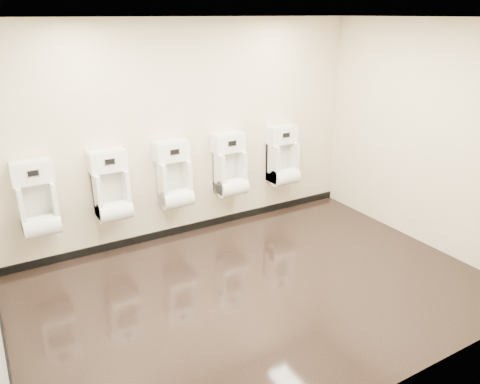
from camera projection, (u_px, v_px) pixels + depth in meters
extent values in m
cube|color=black|center=(258.00, 290.00, 5.12)|extent=(5.00, 3.50, 0.00)
cube|color=silver|center=(262.00, 18.00, 4.12)|extent=(5.00, 3.50, 0.00)
cube|color=beige|center=(187.00, 132.00, 6.03)|extent=(5.00, 0.02, 2.80)
cube|color=beige|center=(396.00, 237.00, 3.21)|extent=(5.00, 0.02, 2.80)
cube|color=beige|center=(429.00, 137.00, 5.80)|extent=(0.02, 3.50, 2.80)
cube|color=black|center=(191.00, 227.00, 6.51)|extent=(5.00, 0.02, 0.10)
cube|color=black|center=(8.00, 367.00, 3.94)|extent=(0.02, 3.50, 0.10)
cube|color=white|center=(38.00, 207.00, 5.24)|extent=(0.39, 0.28, 0.56)
cube|color=silver|center=(36.00, 201.00, 5.30)|extent=(0.30, 0.01, 0.44)
cylinder|color=white|center=(42.00, 226.00, 5.25)|extent=(0.39, 0.24, 0.24)
cube|color=white|center=(32.00, 172.00, 5.12)|extent=(0.44, 0.21, 0.24)
cube|color=black|center=(33.00, 173.00, 5.03)|extent=(0.11, 0.01, 0.06)
cube|color=silver|center=(33.00, 173.00, 5.03)|extent=(0.13, 0.01, 0.08)
cylinder|color=silver|center=(53.00, 169.00, 5.23)|extent=(0.01, 0.03, 0.03)
cube|color=white|center=(112.00, 194.00, 5.63)|extent=(0.39, 0.28, 0.56)
cube|color=silver|center=(109.00, 188.00, 5.69)|extent=(0.30, 0.01, 0.44)
cylinder|color=white|center=(115.00, 211.00, 5.64)|extent=(0.39, 0.24, 0.24)
cube|color=white|center=(107.00, 161.00, 5.51)|extent=(0.44, 0.21, 0.24)
cube|color=black|center=(110.00, 162.00, 5.42)|extent=(0.11, 0.01, 0.06)
cube|color=silver|center=(110.00, 162.00, 5.42)|extent=(0.13, 0.01, 0.08)
cylinder|color=silver|center=(126.00, 158.00, 5.62)|extent=(0.01, 0.03, 0.03)
cube|color=white|center=(174.00, 182.00, 6.01)|extent=(0.39, 0.28, 0.56)
cube|color=silver|center=(171.00, 177.00, 6.07)|extent=(0.30, 0.01, 0.44)
cylinder|color=white|center=(177.00, 198.00, 6.02)|extent=(0.39, 0.24, 0.24)
cube|color=white|center=(171.00, 152.00, 5.90)|extent=(0.44, 0.21, 0.24)
cube|color=black|center=(175.00, 152.00, 5.80)|extent=(0.11, 0.01, 0.06)
cube|color=silver|center=(175.00, 152.00, 5.80)|extent=(0.13, 0.01, 0.08)
cylinder|color=silver|center=(188.00, 149.00, 6.00)|extent=(0.01, 0.03, 0.03)
cube|color=white|center=(230.00, 172.00, 6.39)|extent=(0.39, 0.28, 0.56)
cube|color=silver|center=(227.00, 167.00, 6.45)|extent=(0.30, 0.01, 0.44)
cylinder|color=white|center=(233.00, 187.00, 6.40)|extent=(0.39, 0.24, 0.24)
cube|color=white|center=(228.00, 143.00, 6.28)|extent=(0.44, 0.21, 0.24)
cube|color=black|center=(232.00, 143.00, 6.19)|extent=(0.11, 0.01, 0.06)
cube|color=silver|center=(232.00, 143.00, 6.19)|extent=(0.13, 0.01, 0.08)
cylinder|color=silver|center=(243.00, 141.00, 6.39)|extent=(0.01, 0.03, 0.03)
cube|color=white|center=(282.00, 162.00, 6.81)|extent=(0.39, 0.28, 0.56)
cube|color=silver|center=(279.00, 158.00, 6.87)|extent=(0.30, 0.01, 0.44)
cylinder|color=white|center=(285.00, 177.00, 6.82)|extent=(0.39, 0.24, 0.24)
cube|color=white|center=(282.00, 135.00, 6.69)|extent=(0.44, 0.21, 0.24)
cube|color=black|center=(286.00, 135.00, 6.60)|extent=(0.11, 0.01, 0.06)
cube|color=silver|center=(286.00, 135.00, 6.60)|extent=(0.13, 0.01, 0.08)
cylinder|color=silver|center=(295.00, 133.00, 6.80)|extent=(0.01, 0.03, 0.03)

